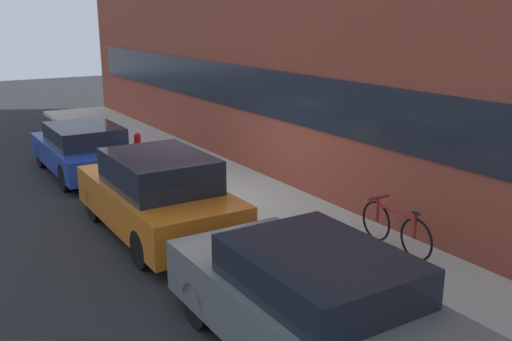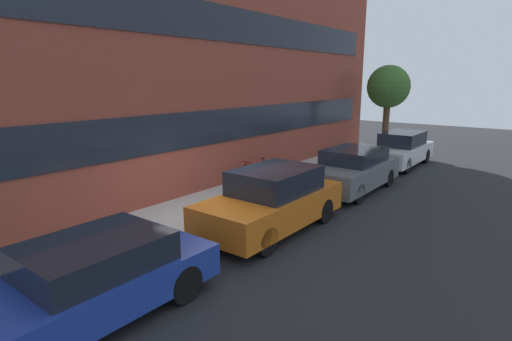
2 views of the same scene
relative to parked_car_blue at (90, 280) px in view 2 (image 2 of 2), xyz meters
name	(u,v)px [view 2 (image 2 of 2)]	position (x,y,z in m)	size (l,w,h in m)	color
ground_plane	(223,227)	(4.17, 1.05, -0.65)	(56.00, 56.00, 0.00)	#232326
sidewalk_strip	(189,215)	(4.17, 2.31, -0.58)	(28.00, 2.51, 0.14)	#B2AFA8
rowhouse_facade	(139,32)	(4.17, 4.01, 4.25)	(28.00, 1.02, 9.80)	brown
parked_car_blue	(90,280)	(0.00, 0.00, 0.00)	(4.02, 1.76, 1.28)	#1E3899
parked_car_orange	(272,200)	(4.82, 0.00, 0.10)	(4.11, 1.77, 1.54)	#D16619
parked_car_grey	(352,170)	(9.42, 0.00, 0.05)	(4.10, 1.81, 1.40)	slate
parked_car_white	(401,149)	(14.35, 0.00, 0.07)	(4.27, 1.61, 1.45)	silver
fire_hydrant	(12,273)	(-0.50, 1.59, -0.18)	(0.47, 0.26, 0.67)	red
bicycle	(255,171)	(7.87, 2.91, -0.11)	(1.66, 0.44, 0.80)	black
street_tree	(388,88)	(16.49, 1.50, 2.61)	(2.03, 2.03, 4.19)	brown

